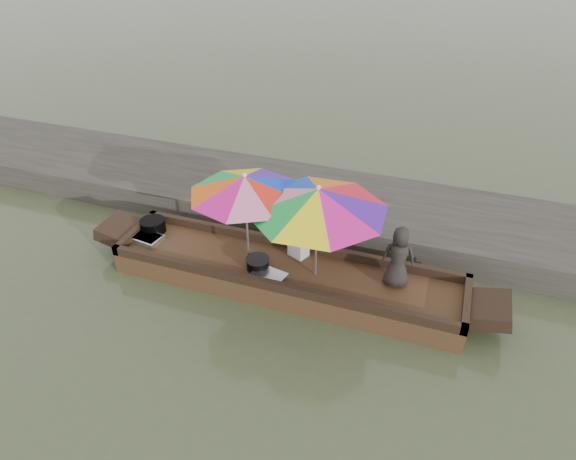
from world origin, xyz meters
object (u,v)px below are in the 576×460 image
(boat_hull, at_px, (286,277))
(umbrella_bow, at_px, (247,219))
(charcoal_grill, at_px, (258,264))
(supply_bag, at_px, (298,249))
(vendor, at_px, (398,257))
(umbrella_stern, at_px, (317,233))
(tray_crayfish, at_px, (147,238))
(tray_scallop, at_px, (268,276))
(cooking_pot, at_px, (153,226))

(boat_hull, bearing_deg, umbrella_bow, 180.00)
(charcoal_grill, distance_m, supply_bag, 0.72)
(vendor, bearing_deg, umbrella_stern, 0.66)
(tray_crayfish, bearing_deg, tray_scallop, -5.94)
(supply_bag, bearing_deg, boat_hull, -101.41)
(boat_hull, height_order, tray_crayfish, tray_crayfish)
(tray_crayfish, relative_size, umbrella_bow, 0.30)
(charcoal_grill, bearing_deg, tray_scallop, -34.12)
(tray_scallop, relative_size, supply_bag, 1.83)
(cooking_pot, distance_m, vendor, 4.18)
(supply_bag, height_order, umbrella_stern, umbrella_stern)
(tray_scallop, height_order, supply_bag, supply_bag)
(tray_scallop, bearing_deg, boat_hull, 60.45)
(vendor, bearing_deg, charcoal_grill, 0.95)
(cooking_pot, distance_m, umbrella_stern, 3.06)
(tray_scallop, bearing_deg, umbrella_bow, 146.00)
(tray_scallop, relative_size, vendor, 0.51)
(vendor, bearing_deg, boat_hull, -1.71)
(cooking_pot, height_order, supply_bag, supply_bag)
(umbrella_bow, bearing_deg, supply_bag, 28.76)
(cooking_pot, bearing_deg, vendor, -0.62)
(vendor, distance_m, umbrella_stern, 1.23)
(cooking_pot, relative_size, tray_scallop, 0.83)
(charcoal_grill, bearing_deg, supply_bag, 46.94)
(supply_bag, bearing_deg, umbrella_bow, -151.24)
(tray_crayfish, relative_size, supply_bag, 1.83)
(tray_scallop, xyz_separation_m, umbrella_bow, (-0.45, 0.31, 0.74))
(tray_crayfish, xyz_separation_m, tray_scallop, (2.28, -0.24, -0.01))
(boat_hull, distance_m, umbrella_bow, 1.14)
(vendor, bearing_deg, cooking_pot, -8.30)
(cooking_pot, bearing_deg, umbrella_stern, -4.21)
(vendor, relative_size, umbrella_stern, 0.49)
(cooking_pot, height_order, umbrella_stern, umbrella_stern)
(cooking_pot, relative_size, vendor, 0.43)
(tray_scallop, distance_m, supply_bag, 0.74)
(tray_crayfish, distance_m, tray_scallop, 2.29)
(vendor, bearing_deg, tray_scallop, 6.94)
(umbrella_stern, bearing_deg, tray_crayfish, -178.67)
(umbrella_stern, bearing_deg, charcoal_grill, -171.00)
(cooking_pot, xyz_separation_m, umbrella_bow, (1.87, -0.22, 0.66))
(supply_bag, bearing_deg, cooking_pot, -176.29)
(cooking_pot, distance_m, supply_bag, 2.58)
(tray_crayfish, height_order, supply_bag, supply_bag)
(tray_crayfish, distance_m, supply_bag, 2.57)
(supply_bag, bearing_deg, tray_scallop, -109.95)
(umbrella_stern, bearing_deg, vendor, 8.34)
(tray_scallop, relative_size, umbrella_bow, 0.30)
(tray_scallop, bearing_deg, umbrella_stern, 25.12)
(charcoal_grill, distance_m, vendor, 2.14)
(tray_scallop, height_order, vendor, vendor)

